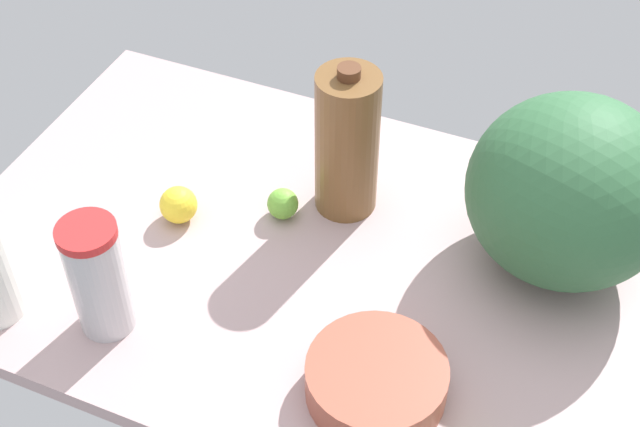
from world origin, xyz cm
name	(u,v)px	position (x,y,z in cm)	size (l,w,h in cm)	color
countertop	(320,263)	(0.00, 0.00, 1.50)	(120.00, 76.00, 3.00)	#B69899
chocolate_milk_jug	(347,143)	(-0.99, 13.55, 16.25)	(10.48, 10.48, 28.08)	brown
tumbler_cup	(98,277)	(-24.24, -24.47, 13.11)	(8.57, 8.57, 20.13)	silver
watermelon	(570,191)	(34.54, 14.75, 17.62)	(31.37, 31.37, 29.25)	#32653C
mixing_bowl	(376,380)	(17.21, -20.53, 5.89)	(19.94, 19.94, 5.77)	#A8523D
lemon_far_back	(178,205)	(-25.18, -0.97, 6.16)	(6.33, 6.33, 6.33)	yellow
lime_loose	(283,204)	(-9.53, 6.51, 5.65)	(5.29, 5.29, 5.29)	#6FB73C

